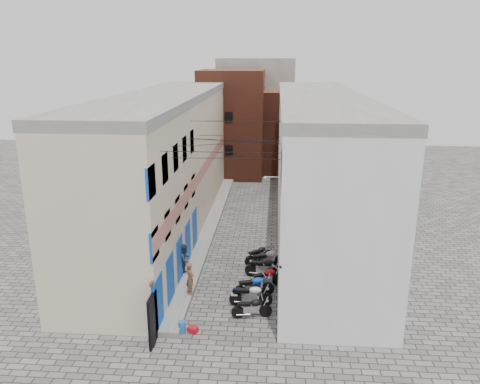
% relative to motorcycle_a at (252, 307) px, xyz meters
% --- Properties ---
extents(ground, '(90.00, 90.00, 0.00)m').
position_rel_motorcycle_a_xyz_m(ground, '(-1.34, -1.87, -0.53)').
color(ground, '#53504E').
rests_on(ground, ground).
extents(plinth, '(0.90, 26.00, 0.25)m').
position_rel_motorcycle_a_xyz_m(plinth, '(-3.39, 11.13, -0.40)').
color(plinth, slate).
rests_on(plinth, ground).
extents(building_left, '(5.10, 27.00, 9.00)m').
position_rel_motorcycle_a_xyz_m(building_left, '(-6.32, 11.08, 3.97)').
color(building_left, beige).
rests_on(building_left, ground).
extents(building_right, '(5.94, 26.00, 9.00)m').
position_rel_motorcycle_a_xyz_m(building_right, '(3.65, 11.12, 3.98)').
color(building_right, silver).
rests_on(building_right, ground).
extents(building_far_brick_left, '(6.00, 6.00, 10.00)m').
position_rel_motorcycle_a_xyz_m(building_far_brick_left, '(-3.34, 26.13, 4.47)').
color(building_far_brick_left, maroon).
rests_on(building_far_brick_left, ground).
extents(building_far_brick_right, '(5.00, 6.00, 8.00)m').
position_rel_motorcycle_a_xyz_m(building_far_brick_right, '(1.66, 28.13, 3.47)').
color(building_far_brick_right, maroon).
rests_on(building_far_brick_right, ground).
extents(building_far_concrete, '(8.00, 5.00, 11.00)m').
position_rel_motorcycle_a_xyz_m(building_far_concrete, '(-1.34, 32.13, 4.97)').
color(building_far_concrete, slate).
rests_on(building_far_concrete, ground).
extents(far_shopfront, '(2.00, 0.30, 2.40)m').
position_rel_motorcycle_a_xyz_m(far_shopfront, '(-1.34, 23.33, 0.67)').
color(far_shopfront, black).
rests_on(far_shopfront, ground).
extents(overhead_wires, '(5.80, 13.02, 1.32)m').
position_rel_motorcycle_a_xyz_m(overhead_wires, '(-1.34, 5.77, 6.59)').
color(overhead_wires, black).
rests_on(overhead_wires, ground).
extents(motorcycle_a, '(1.90, 0.87, 1.06)m').
position_rel_motorcycle_a_xyz_m(motorcycle_a, '(0.00, 0.00, 0.00)').
color(motorcycle_a, black).
rests_on(motorcycle_a, ground).
extents(motorcycle_b, '(2.06, 0.72, 1.18)m').
position_rel_motorcycle_a_xyz_m(motorcycle_b, '(-0.10, 1.03, 0.06)').
color(motorcycle_b, silver).
rests_on(motorcycle_b, ground).
extents(motorcycle_c, '(2.20, 1.27, 1.21)m').
position_rel_motorcycle_a_xyz_m(motorcycle_c, '(-0.02, 1.88, 0.08)').
color(motorcycle_c, '#0C3CB7').
rests_on(motorcycle_c, ground).
extents(motorcycle_d, '(2.04, 1.54, 1.15)m').
position_rel_motorcycle_a_xyz_m(motorcycle_d, '(0.56, 2.87, 0.05)').
color(motorcycle_d, red).
rests_on(motorcycle_d, ground).
extents(motorcycle_e, '(2.10, 0.80, 1.19)m').
position_rel_motorcycle_a_xyz_m(motorcycle_e, '(0.44, 4.05, 0.06)').
color(motorcycle_e, black).
rests_on(motorcycle_e, ground).
extents(motorcycle_f, '(2.28, 1.51, 1.26)m').
position_rel_motorcycle_a_xyz_m(motorcycle_f, '(0.56, 5.01, 0.10)').
color(motorcycle_f, '#99999E').
rests_on(motorcycle_f, ground).
extents(motorcycle_g, '(1.85, 1.71, 1.11)m').
position_rel_motorcycle_a_xyz_m(motorcycle_g, '(0.09, 5.76, 0.03)').
color(motorcycle_g, black).
rests_on(motorcycle_g, ground).
extents(person_a, '(0.61, 0.70, 1.61)m').
position_rel_motorcycle_a_xyz_m(person_a, '(-3.04, 1.51, 0.53)').
color(person_a, brown).
rests_on(person_a, plinth).
extents(person_b, '(0.89, 0.98, 1.64)m').
position_rel_motorcycle_a_xyz_m(person_b, '(-3.69, 3.60, 0.54)').
color(person_b, '#2B3341').
rests_on(person_b, plinth).
extents(water_jug_near, '(0.30, 0.30, 0.46)m').
position_rel_motorcycle_a_xyz_m(water_jug_near, '(-2.89, -1.37, -0.30)').
color(water_jug_near, '#2878CA').
rests_on(water_jug_near, ground).
extents(water_jug_far, '(0.38, 0.38, 0.49)m').
position_rel_motorcycle_a_xyz_m(water_jug_far, '(-2.89, -1.37, -0.29)').
color(water_jug_far, '#2365B0').
rests_on(water_jug_far, ground).
extents(red_crate, '(0.48, 0.43, 0.25)m').
position_rel_motorcycle_a_xyz_m(red_crate, '(-2.43, -1.37, -0.41)').
color(red_crate, '#B60D1C').
rests_on(red_crate, ground).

